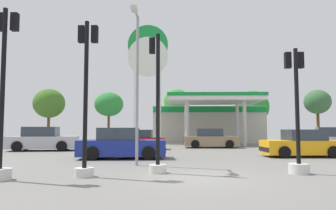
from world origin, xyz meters
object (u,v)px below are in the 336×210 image
(car_2, at_px, (211,139))
(tree_2, at_px, (177,102))
(tree_1, at_px, (109,104))
(tree_4, at_px, (317,102))
(corner_streetlamp, at_px, (137,72))
(car_6, at_px, (302,144))
(tree_3, at_px, (252,107))
(car_1, at_px, (121,145))
(car_3, at_px, (336,140))
(traffic_signal_3, at_px, (86,110))
(car_0, at_px, (137,140))
(car_5, at_px, (43,140))
(station_pole_sign, at_px, (148,67))
(traffic_signal_1, at_px, (297,128))
(tree_0, at_px, (49,103))
(traffic_signal_2, at_px, (157,122))
(traffic_signal_0, at_px, (2,116))

(car_2, height_order, tree_2, tree_2)
(tree_1, height_order, tree_4, tree_4)
(tree_4, height_order, corner_streetlamp, tree_4)
(car_6, height_order, tree_2, tree_2)
(tree_3, bearing_deg, car_1, -117.49)
(car_3, xyz_separation_m, tree_2, (-11.12, 15.89, 4.04))
(tree_1, bearing_deg, traffic_signal_3, -79.57)
(car_0, distance_m, corner_streetlamp, 11.05)
(car_6, bearing_deg, car_5, 164.62)
(station_pole_sign, height_order, car_0, station_pole_sign)
(traffic_signal_1, xyz_separation_m, tree_3, (5.64, 29.61, 2.72))
(station_pole_sign, height_order, traffic_signal_1, station_pole_sign)
(car_3, bearing_deg, station_pole_sign, 145.44)
(tree_0, xyz_separation_m, tree_4, (33.69, 2.32, 0.30))
(car_3, relative_size, tree_0, 0.76)
(car_1, relative_size, traffic_signal_2, 0.93)
(traffic_signal_0, height_order, traffic_signal_1, traffic_signal_0)
(car_0, bearing_deg, traffic_signal_0, -99.94)
(station_pole_sign, relative_size, corner_streetlamp, 1.92)
(tree_3, xyz_separation_m, corner_streetlamp, (-11.49, -27.57, -0.40))
(car_6, xyz_separation_m, tree_3, (2.94, 23.09, 3.62))
(car_3, xyz_separation_m, traffic_signal_0, (-16.59, -13.11, 1.18))
(traffic_signal_3, bearing_deg, tree_2, 83.72)
(tree_0, relative_size, corner_streetlamp, 1.00)
(station_pole_sign, relative_size, car_3, 2.52)
(station_pole_sign, distance_m, traffic_signal_2, 22.20)
(station_pole_sign, relative_size, tree_4, 1.90)
(car_0, distance_m, car_6, 11.46)
(traffic_signal_2, distance_m, tree_1, 28.89)
(traffic_signal_2, distance_m, corner_streetlamp, 3.06)
(station_pole_sign, xyz_separation_m, tree_4, (21.03, 8.37, -2.97))
(tree_1, xyz_separation_m, corner_streetlamp, (6.58, -25.78, -0.61))
(traffic_signal_2, bearing_deg, tree_0, 118.55)
(car_2, xyz_separation_m, tree_0, (-18.36, 12.83, 3.91))
(tree_0, height_order, tree_4, tree_4)
(traffic_signal_2, height_order, tree_4, tree_4)
(car_6, bearing_deg, tree_4, 64.05)
(car_6, xyz_separation_m, corner_streetlamp, (-8.55, -4.48, 3.22))
(station_pole_sign, bearing_deg, tree_0, 154.45)
(car_0, relative_size, car_3, 0.84)
(car_3, bearing_deg, car_1, -156.03)
(tree_2, bearing_deg, car_2, -78.31)
(car_3, distance_m, car_5, 20.57)
(tree_1, distance_m, tree_4, 26.46)
(traffic_signal_0, xyz_separation_m, traffic_signal_3, (2.36, 0.72, 0.24))
(car_5, height_order, car_6, car_5)
(tree_1, bearing_deg, car_0, -70.62)
(car_0, height_order, tree_0, tree_0)
(tree_1, distance_m, tree_3, 18.15)
(car_6, height_order, tree_3, tree_3)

